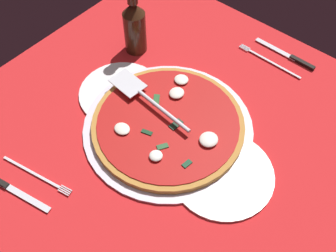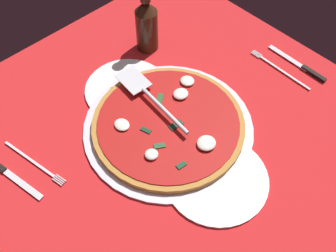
{
  "view_description": "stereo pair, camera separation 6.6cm",
  "coord_description": "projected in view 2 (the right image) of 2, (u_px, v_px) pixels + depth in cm",
  "views": [
    {
      "loc": [
        -38.98,
        46.31,
        82.32
      ],
      "look_at": [
        -0.4,
        0.48,
        2.12
      ],
      "focal_mm": 43.92,
      "sensor_mm": 36.0,
      "label": 1
    },
    {
      "loc": [
        -43.79,
        41.79,
        82.32
      ],
      "look_at": [
        -0.4,
        0.48,
        2.12
      ],
      "focal_mm": 43.92,
      "sensor_mm": 36.0,
      "label": 2
    }
  ],
  "objects": [
    {
      "name": "ground_plane",
      "position": [
        168.0,
        130.0,
        1.02
      ],
      "size": [
        98.84,
        98.84,
        0.8
      ],
      "primitive_type": "cube",
      "color": "red"
    },
    {
      "name": "checker_pattern",
      "position": [
        168.0,
        129.0,
        1.02
      ],
      "size": [
        98.84,
        98.84,
        0.1
      ],
      "color": "silver",
      "rests_on": "ground_plane"
    },
    {
      "name": "pizza_pan",
      "position": [
        168.0,
        130.0,
        1.01
      ],
      "size": [
        41.99,
        41.99,
        1.02
      ],
      "primitive_type": "cylinder",
      "color": "silver",
      "rests_on": "ground_plane"
    },
    {
      "name": "dinner_plate_left",
      "position": [
        216.0,
        179.0,
        0.93
      ],
      "size": [
        23.61,
        23.61,
        1.0
      ],
      "primitive_type": "cylinder",
      "color": "white",
      "rests_on": "ground_plane"
    },
    {
      "name": "dinner_plate_right",
      "position": [
        127.0,
        89.0,
        1.09
      ],
      "size": [
        22.11,
        22.11,
        1.0
      ],
      "primitive_type": "cylinder",
      "color": "white",
      "rests_on": "ground_plane"
    },
    {
      "name": "pizza",
      "position": [
        168.0,
        126.0,
        1.0
      ],
      "size": [
        37.55,
        37.55,
        3.14
      ],
      "color": "#B87D36",
      "rests_on": "pizza_pan"
    },
    {
      "name": "pizza_server",
      "position": [
        149.0,
        96.0,
        1.03
      ],
      "size": [
        26.55,
        6.77,
        1.0
      ],
      "rotation": [
        0.0,
        0.0,
        6.19
      ],
      "color": "silver",
      "rests_on": "pizza"
    },
    {
      "name": "place_setting_near",
      "position": [
        291.0,
        69.0,
        1.14
      ],
      "size": [
        21.77,
        12.33,
        1.4
      ],
      "rotation": [
        0.0,
        0.0,
        -0.02
      ],
      "color": "white",
      "rests_on": "ground_plane"
    },
    {
      "name": "place_setting_far",
      "position": [
        20.0,
        168.0,
        0.95
      ],
      "size": [
        22.68,
        15.92,
        1.4
      ],
      "rotation": [
        0.0,
        0.0,
        3.33
      ],
      "color": "white",
      "rests_on": "ground_plane"
    },
    {
      "name": "beer_bottle",
      "position": [
        147.0,
        23.0,
        1.13
      ],
      "size": [
        6.23,
        6.23,
        22.79
      ],
      "color": "#382112",
      "rests_on": "ground_plane"
    }
  ]
}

